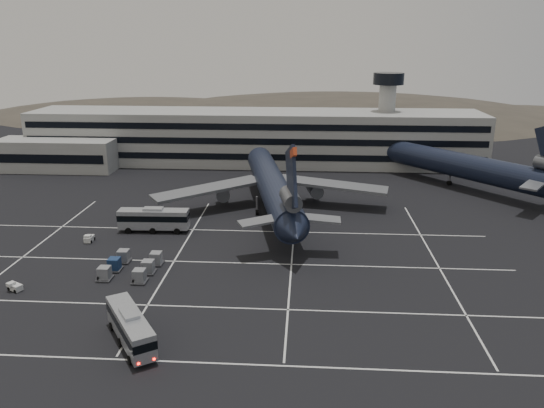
% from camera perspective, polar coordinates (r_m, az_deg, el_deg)
% --- Properties ---
extents(ground, '(260.00, 260.00, 0.00)m').
position_cam_1_polar(ground, '(78.14, -6.89, -7.42)').
color(ground, black).
rests_on(ground, ground).
extents(lane_markings, '(90.00, 55.62, 0.01)m').
position_cam_1_polar(lane_markings, '(78.62, -6.11, -7.23)').
color(lane_markings, silver).
rests_on(lane_markings, ground).
extents(terminal, '(125.00, 26.00, 24.00)m').
position_cam_1_polar(terminal, '(144.07, -3.02, 7.12)').
color(terminal, gray).
rests_on(terminal, ground).
extents(hills, '(352.00, 180.00, 44.00)m').
position_cam_1_polar(hills, '(243.77, 4.71, 6.81)').
color(hills, '#38332B').
rests_on(hills, ground).
extents(trijet_main, '(46.60, 57.42, 18.08)m').
position_cam_1_polar(trijet_main, '(102.66, 0.06, 1.94)').
color(trijet_main, black).
rests_on(trijet_main, ground).
extents(trijet_far, '(41.41, 47.85, 18.08)m').
position_cam_1_polar(trijet_far, '(127.96, 19.08, 4.18)').
color(trijet_far, black).
rests_on(trijet_far, ground).
extents(bus_near, '(8.40, 10.82, 3.98)m').
position_cam_1_polar(bus_near, '(62.27, -14.99, -12.56)').
color(bus_near, gray).
rests_on(bus_near, ground).
extents(bus_far, '(12.37, 3.44, 4.34)m').
position_cam_1_polar(bus_far, '(95.38, -12.60, -1.52)').
color(bus_far, gray).
rests_on(bus_far, ground).
extents(tug_a, '(1.33, 2.15, 1.35)m').
position_cam_1_polar(tug_a, '(93.96, -19.08, -3.53)').
color(tug_a, silver).
rests_on(tug_a, ground).
extents(tug_b, '(2.31, 2.00, 1.28)m').
position_cam_1_polar(tug_b, '(80.30, -25.87, -8.01)').
color(tug_b, silver).
rests_on(tug_b, ground).
extents(uld_cluster, '(8.03, 9.24, 1.93)m').
position_cam_1_polar(uld_cluster, '(80.41, -14.91, -6.44)').
color(uld_cluster, '#2D2D30').
rests_on(uld_cluster, ground).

